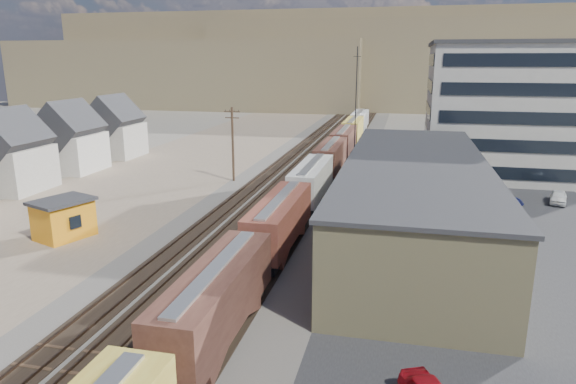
% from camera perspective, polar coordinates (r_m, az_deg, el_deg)
% --- Properties ---
extents(ground, '(300.00, 300.00, 0.00)m').
position_cam_1_polar(ground, '(30.98, -16.63, -17.48)').
color(ground, '#6B6356').
rests_on(ground, ground).
extents(ballast_bed, '(18.00, 200.00, 0.06)m').
position_cam_1_polar(ballast_bed, '(75.58, 2.04, 2.27)').
color(ballast_bed, '#4C4742').
rests_on(ballast_bed, ground).
extents(dirt_yard, '(24.00, 180.00, 0.03)m').
position_cam_1_polar(dirt_yard, '(72.91, -15.14, 1.29)').
color(dirt_yard, '#746150').
rests_on(dirt_yard, ground).
extents(asphalt_lot, '(26.00, 120.00, 0.04)m').
position_cam_1_polar(asphalt_lot, '(60.31, 20.18, -1.84)').
color(asphalt_lot, '#232326').
rests_on(asphalt_lot, ground).
extents(rail_tracks, '(11.40, 200.00, 0.24)m').
position_cam_1_polar(rail_tracks, '(75.67, 1.63, 2.35)').
color(rail_tracks, black).
rests_on(rail_tracks, ground).
extents(freight_train, '(3.00, 119.74, 4.46)m').
position_cam_1_polar(freight_train, '(65.55, 3.81, 2.80)').
color(freight_train, black).
rests_on(freight_train, ground).
extents(warehouse, '(12.40, 40.40, 7.25)m').
position_cam_1_polar(warehouse, '(49.16, 13.79, -0.55)').
color(warehouse, tan).
rests_on(warehouse, ground).
extents(office_tower, '(22.60, 18.60, 18.45)m').
position_cam_1_polar(office_tower, '(79.07, 23.38, 8.42)').
color(office_tower, '#9E998E').
rests_on(office_tower, ground).
extents(utility_pole_north, '(2.20, 0.32, 10.00)m').
position_cam_1_polar(utility_pole_north, '(69.15, -6.15, 5.48)').
color(utility_pole_north, '#382619').
rests_on(utility_pole_north, ground).
extents(radio_mast, '(1.20, 0.16, 18.00)m').
position_cam_1_polar(radio_mast, '(83.21, 7.54, 9.62)').
color(radio_mast, black).
rests_on(radio_mast, ground).
extents(hills_north, '(265.00, 80.00, 32.00)m').
position_cam_1_polar(hills_north, '(190.96, 9.04, 13.79)').
color(hills_north, brown).
rests_on(hills_north, ground).
extents(maintenance_shed, '(5.43, 6.10, 3.70)m').
position_cam_1_polar(maintenance_shed, '(51.64, -23.67, -2.69)').
color(maintenance_shed, orange).
rests_on(maintenance_shed, ground).
extents(parked_car_blue, '(6.37, 5.84, 1.65)m').
position_cam_1_polar(parked_car_blue, '(62.49, 22.11, -0.69)').
color(parked_car_blue, navy).
rests_on(parked_car_blue, ground).
extents(parked_car_far, '(2.79, 4.55, 1.45)m').
position_cam_1_polar(parked_car_far, '(66.52, 27.83, -0.53)').
color(parked_car_far, white).
rests_on(parked_car_far, ground).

